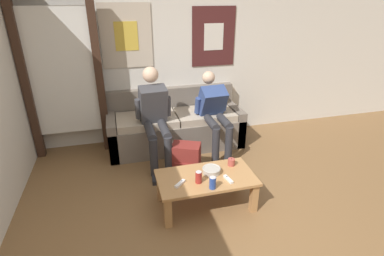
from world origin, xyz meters
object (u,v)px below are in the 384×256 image
(couch, at_px, (175,127))
(coffee_table, at_px, (206,182))
(game_controller_near_right, at_px, (228,179))
(game_controller_near_left, at_px, (180,184))
(drink_can_red, at_px, (199,177))
(person_seated_teen, at_px, (214,111))
(person_seated_adult, at_px, (155,114))
(backpack, at_px, (186,160))
(pillar_candle, at_px, (231,162))
(ceramic_bowl, at_px, (211,170))
(drink_can_blue, at_px, (213,183))

(couch, relative_size, coffee_table, 1.90)
(game_controller_near_right, bearing_deg, game_controller_near_left, 174.11)
(drink_can_red, relative_size, game_controller_near_right, 0.84)
(person_seated_teen, bearing_deg, game_controller_near_right, -102.03)
(person_seated_adult, distance_m, game_controller_near_left, 1.18)
(coffee_table, height_order, drink_can_red, drink_can_red)
(person_seated_teen, height_order, drink_can_red, person_seated_teen)
(couch, distance_m, person_seated_teen, 0.67)
(backpack, relative_size, pillar_candle, 4.51)
(person_seated_adult, xyz_separation_m, game_controller_near_left, (0.07, -1.14, -0.31))
(ceramic_bowl, bearing_deg, drink_can_blue, -106.01)
(pillar_candle, bearing_deg, person_seated_teen, 82.56)
(backpack, height_order, pillar_candle, pillar_candle)
(game_controller_near_left, bearing_deg, drink_can_blue, -25.27)
(couch, xyz_separation_m, person_seated_adult, (-0.34, -0.40, 0.39))
(coffee_table, bearing_deg, drink_can_red, -142.03)
(drink_can_blue, height_order, drink_can_red, same)
(person_seated_teen, height_order, game_controller_near_right, person_seated_teen)
(pillar_candle, xyz_separation_m, drink_can_blue, (-0.33, -0.35, 0.02))
(game_controller_near_right, bearing_deg, ceramic_bowl, 125.28)
(couch, distance_m, drink_can_red, 1.56)
(couch, distance_m, backpack, 0.81)
(drink_can_blue, bearing_deg, ceramic_bowl, 73.99)
(backpack, bearing_deg, drink_can_blue, -86.70)
(backpack, height_order, game_controller_near_left, backpack)
(couch, bearing_deg, game_controller_near_left, -100.16)
(coffee_table, xyz_separation_m, backpack, (-0.05, 0.67, -0.10))
(couch, bearing_deg, backpack, -92.52)
(person_seated_teen, bearing_deg, drink_can_blue, -109.16)
(couch, xyz_separation_m, game_controller_near_right, (0.21, -1.59, 0.08))
(person_seated_teen, distance_m, drink_can_blue, 1.42)
(pillar_candle, height_order, drink_can_blue, drink_can_blue)
(couch, xyz_separation_m, game_controller_near_left, (-0.28, -1.54, 0.08))
(couch, relative_size, game_controller_near_right, 12.98)
(drink_can_blue, bearing_deg, person_seated_adult, 105.71)
(person_seated_teen, bearing_deg, pillar_candle, -97.44)
(backpack, bearing_deg, game_controller_near_left, -108.06)
(person_seated_adult, height_order, backpack, person_seated_adult)
(ceramic_bowl, bearing_deg, couch, 93.63)
(pillar_candle, bearing_deg, drink_can_red, -152.95)
(ceramic_bowl, height_order, pillar_candle, pillar_candle)
(coffee_table, height_order, backpack, backpack)
(game_controller_near_left, xyz_separation_m, game_controller_near_right, (0.49, -0.05, 0.00))
(ceramic_bowl, bearing_deg, person_seated_teen, 70.09)
(ceramic_bowl, bearing_deg, game_controller_near_right, -54.72)
(couch, height_order, drink_can_blue, couch)
(game_controller_near_left, bearing_deg, game_controller_near_right, -5.89)
(pillar_candle, xyz_separation_m, game_controller_near_left, (-0.62, -0.21, -0.03))
(couch, distance_m, drink_can_blue, 1.68)
(coffee_table, bearing_deg, ceramic_bowl, 34.55)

